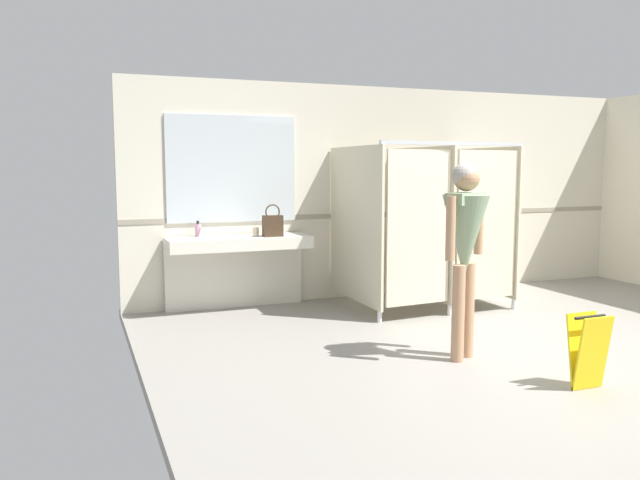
{
  "coord_description": "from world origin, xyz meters",
  "views": [
    {
      "loc": [
        -4.1,
        -4.25,
        1.66
      ],
      "look_at": [
        -2.04,
        1.02,
        1.01
      ],
      "focal_mm": 35.51,
      "sensor_mm": 36.0,
      "label": 1
    }
  ],
  "objects_px": {
    "soap_dispenser": "(198,230)",
    "wet_floor_sign": "(588,351)",
    "handbag": "(273,225)",
    "person_standing": "(465,235)",
    "paper_cup": "(256,232)"
  },
  "relations": [
    {
      "from": "handbag",
      "to": "wet_floor_sign",
      "type": "bearing_deg",
      "value": -67.02
    },
    {
      "from": "paper_cup",
      "to": "wet_floor_sign",
      "type": "xyz_separation_m",
      "value": [
        1.61,
        -3.45,
        -0.63
      ]
    },
    {
      "from": "soap_dispenser",
      "to": "paper_cup",
      "type": "bearing_deg",
      "value": -19.9
    },
    {
      "from": "handbag",
      "to": "person_standing",
      "type": "bearing_deg",
      "value": -67.62
    },
    {
      "from": "person_standing",
      "to": "handbag",
      "type": "relative_size",
      "value": 4.56
    },
    {
      "from": "handbag",
      "to": "wet_floor_sign",
      "type": "relative_size",
      "value": 0.66
    },
    {
      "from": "soap_dispenser",
      "to": "wet_floor_sign",
      "type": "relative_size",
      "value": 0.32
    },
    {
      "from": "person_standing",
      "to": "wet_floor_sign",
      "type": "bearing_deg",
      "value": -65.59
    },
    {
      "from": "handbag",
      "to": "paper_cup",
      "type": "bearing_deg",
      "value": 157.68
    },
    {
      "from": "person_standing",
      "to": "paper_cup",
      "type": "relative_size",
      "value": 16.18
    },
    {
      "from": "handbag",
      "to": "wet_floor_sign",
      "type": "xyz_separation_m",
      "value": [
        1.43,
        -3.37,
        -0.71
      ]
    },
    {
      "from": "handbag",
      "to": "wet_floor_sign",
      "type": "height_order",
      "value": "handbag"
    },
    {
      "from": "person_standing",
      "to": "paper_cup",
      "type": "bearing_deg",
      "value": 115.32
    },
    {
      "from": "person_standing",
      "to": "paper_cup",
      "type": "height_order",
      "value": "person_standing"
    },
    {
      "from": "soap_dispenser",
      "to": "wet_floor_sign",
      "type": "bearing_deg",
      "value": -58.68
    }
  ]
}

